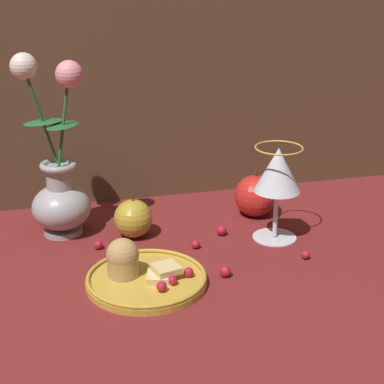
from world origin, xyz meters
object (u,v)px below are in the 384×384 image
object	(u,v)px
plate_with_pastries	(141,274)
apple_near_glass	(255,196)
apple_beside_vase	(133,219)
vase	(59,184)
wine_glass	(278,173)

from	to	relation	value
plate_with_pastries	apple_near_glass	size ratio (longest dim) A/B	2.03
plate_with_pastries	apple_beside_vase	xyz separation A→B (m)	(0.02, 0.17, 0.02)
vase	apple_beside_vase	bearing A→B (deg)	-20.59
vase	plate_with_pastries	size ratio (longest dim) A/B	1.73
wine_glass	apple_near_glass	distance (m)	0.13
vase	wine_glass	size ratio (longest dim) A/B	1.92
apple_beside_vase	apple_near_glass	distance (m)	0.24
wine_glass	apple_beside_vase	xyz separation A→B (m)	(-0.24, 0.07, -0.09)
wine_glass	apple_beside_vase	world-z (taller)	wine_glass
wine_glass	vase	bearing A→B (deg)	162.39
apple_near_glass	wine_glass	bearing A→B (deg)	-90.30
vase	apple_near_glass	size ratio (longest dim) A/B	3.52
apple_beside_vase	wine_glass	bearing A→B (deg)	-16.06
plate_with_pastries	apple_near_glass	bearing A→B (deg)	38.81
wine_glass	plate_with_pastries	bearing A→B (deg)	-158.40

